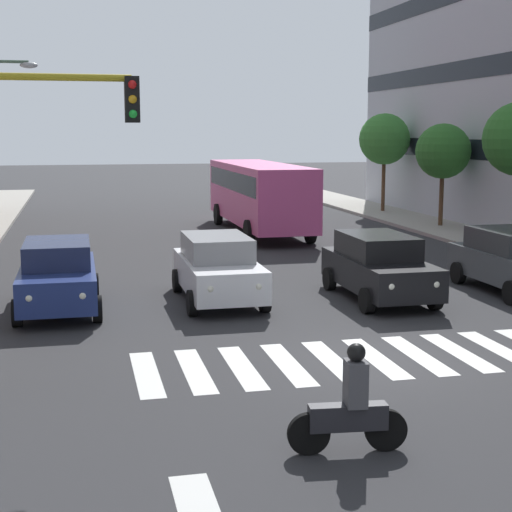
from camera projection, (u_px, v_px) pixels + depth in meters
The scene contains 9 objects.
ground_plane at pixel (375, 358), 15.28m from camera, with size 180.00×180.00×0.00m, color #2D2D30.
crosswalk_markings at pixel (375, 358), 15.28m from camera, with size 9.45×2.80×0.01m.
car_1 at pixel (379, 266), 20.50m from camera, with size 2.02×4.44×1.72m.
car_2 at pixel (218, 268), 20.24m from camera, with size 2.02×4.44×1.72m.
car_3 at pixel (58, 275), 19.23m from camera, with size 2.02×4.44×1.72m.
bus_behind_traffic at pixel (259, 190), 33.80m from camera, with size 2.78×10.50×3.00m.
motorcycle_with_rider at pixel (350, 408), 10.70m from camera, with size 1.70×0.39×1.57m.
street_tree_2 at pixel (443, 151), 34.81m from camera, with size 2.48×2.48×4.60m.
street_tree_3 at pixel (384, 139), 41.17m from camera, with size 2.71×2.71×5.19m.
Camera 1 is at (5.61, 13.85, 4.44)m, focal length 54.33 mm.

